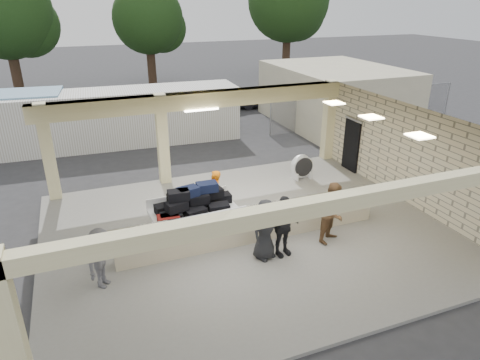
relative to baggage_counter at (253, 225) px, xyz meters
name	(u,v)px	position (x,y,z in m)	size (l,w,h in m)	color
ground	(246,234)	(0.00, 0.50, -0.59)	(120.00, 120.00, 0.00)	#2D2C2F
pavilion	(245,185)	(0.21, 1.16, 0.76)	(12.01, 10.00, 3.55)	slate
baggage_counter	(253,225)	(0.00, 0.00, 0.00)	(8.20, 0.58, 0.98)	#C7B895
luggage_cart	(194,207)	(-1.50, 1.02, 0.37)	(2.71, 1.76, 1.54)	silver
drum_fan	(302,166)	(3.63, 3.59, 0.03)	(0.87, 0.48, 0.96)	silver
baggage_handler	(215,195)	(-0.62, 1.67, 0.34)	(0.60, 0.33, 1.65)	orange
passenger_a	(334,212)	(2.16, -0.90, 0.44)	(0.90, 0.39, 1.84)	brown
passenger_b	(283,226)	(0.44, -1.05, 0.41)	(1.05, 0.38, 1.80)	black
passenger_c	(101,258)	(-4.33, -0.71, 0.31)	(1.03, 0.36, 1.60)	#4C4C51
passenger_d	(265,229)	(-0.06, -1.01, 0.38)	(0.85, 0.35, 1.74)	black
car_white_a	(300,97)	(9.41, 14.35, 0.14)	(2.41, 5.09, 1.45)	white
car_white_b	(325,95)	(11.22, 14.19, 0.19)	(1.84, 4.92, 1.55)	white
car_dark	(226,97)	(4.80, 15.96, 0.20)	(1.66, 4.71, 1.57)	black
container_white	(114,118)	(-2.74, 11.08, 0.74)	(12.24, 2.45, 2.65)	white
fence	(366,106)	(11.00, 9.50, 0.47)	(12.06, 0.06, 2.03)	gray
tree_left	(10,16)	(-7.68, 24.66, 5.00)	(6.60, 6.30, 9.00)	#382619
tree_mid	(152,21)	(2.32, 26.66, 4.38)	(6.00, 5.60, 8.00)	#382619
tree_right	(291,4)	(14.32, 25.66, 5.63)	(7.20, 7.00, 10.00)	#382619
adjacent_building	(335,95)	(9.50, 10.50, 1.01)	(6.00, 8.00, 3.20)	beige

